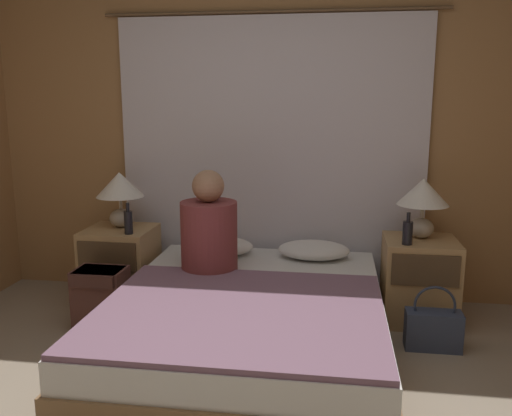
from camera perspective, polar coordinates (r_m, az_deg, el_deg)
name	(u,v)px	position (r m, az deg, el deg)	size (l,w,h in m)	color
wall_back	(272,133)	(4.10, 1.66, 7.90)	(4.37, 0.06, 2.50)	#A37547
curtain_panel	(271,160)	(4.06, 1.54, 5.13)	(2.47, 0.03, 2.12)	silver
bed	(249,325)	(3.28, -0.77, -12.17)	(1.58, 1.97, 0.39)	olive
nightstand_left	(121,266)	(4.15, -14.04, -5.95)	(0.48, 0.47, 0.57)	tan
nightstand_right	(419,280)	(3.89, 16.78, -7.27)	(0.48, 0.47, 0.57)	tan
lamp_left	(120,190)	(4.07, -14.14, 1.88)	(0.35, 0.35, 0.41)	#B2A899
lamp_right	(423,198)	(3.81, 17.15, 1.06)	(0.35, 0.35, 0.41)	#B2A899
pillow_left	(219,246)	(3.97, -3.97, -4.02)	(0.51, 0.36, 0.12)	white
pillow_right	(314,250)	(3.88, 6.11, -4.41)	(0.51, 0.36, 0.12)	white
blanket_on_bed	(239,311)	(2.92, -1.77, -10.79)	(1.52, 1.30, 0.03)	slate
person_left_in_bed	(209,231)	(3.54, -4.98, -2.39)	(0.37, 0.37, 0.67)	brown
beer_bottle_on_left_stand	(128,222)	(3.88, -13.29, -1.41)	(0.06, 0.06, 0.22)	black
beer_bottle_on_right_stand	(408,232)	(3.65, 15.67, -2.47)	(0.07, 0.07, 0.21)	black
backpack_on_floor	(101,295)	(3.77, -16.01, -8.79)	(0.33, 0.27, 0.41)	brown
handbag_on_floor	(433,328)	(3.54, 18.16, -11.95)	(0.33, 0.14, 0.40)	#333D56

